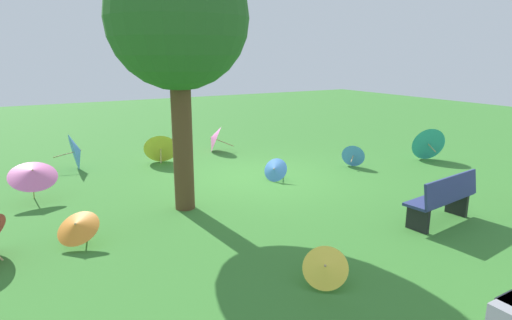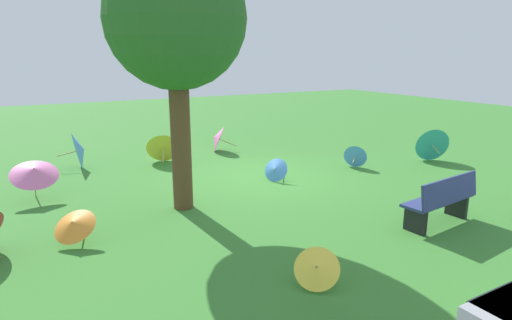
{
  "view_description": "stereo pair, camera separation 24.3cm",
  "coord_description": "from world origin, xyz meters",
  "px_view_note": "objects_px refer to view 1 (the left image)",
  "views": [
    {
      "loc": [
        5.11,
        8.7,
        2.96
      ],
      "look_at": [
        0.34,
        0.42,
        0.6
      ],
      "focal_mm": 30.29,
      "sensor_mm": 36.0,
      "label": 1
    },
    {
      "loc": [
        4.9,
        8.82,
        2.96
      ],
      "look_at": [
        0.34,
        0.42,
        0.6
      ],
      "focal_mm": 30.29,
      "sensor_mm": 36.0,
      "label": 2
    }
  ],
  "objects_px": {
    "parasol_blue_3": "(77,151)",
    "parasol_teal_1": "(427,143)",
    "parasol_orange_1": "(77,226)",
    "parasol_pink_0": "(214,138)",
    "shade_tree": "(178,21)",
    "park_bench": "(443,198)",
    "parasol_blue_2": "(275,169)",
    "parasol_yellow_2": "(325,267)",
    "parasol_pink_1": "(33,173)",
    "parasol_blue_1": "(354,155)",
    "parasol_yellow_0": "(161,147)"
  },
  "relations": [
    {
      "from": "parasol_pink_1",
      "to": "parasol_blue_3",
      "type": "xyz_separation_m",
      "value": [
        -1.16,
        -2.35,
        -0.13
      ]
    },
    {
      "from": "shade_tree",
      "to": "parasol_orange_1",
      "type": "bearing_deg",
      "value": 21.62
    },
    {
      "from": "park_bench",
      "to": "parasol_orange_1",
      "type": "xyz_separation_m",
      "value": [
        5.79,
        -2.21,
        -0.12
      ]
    },
    {
      "from": "parasol_yellow_0",
      "to": "parasol_teal_1",
      "type": "bearing_deg",
      "value": 153.09
    },
    {
      "from": "parasol_yellow_0",
      "to": "parasol_blue_2",
      "type": "xyz_separation_m",
      "value": [
        -1.8,
        3.05,
        -0.17
      ]
    },
    {
      "from": "parasol_yellow_2",
      "to": "shade_tree",
      "type": "bearing_deg",
      "value": -82.3
    },
    {
      "from": "parasol_orange_1",
      "to": "parasol_teal_1",
      "type": "distance_m",
      "value": 9.63
    },
    {
      "from": "parasol_pink_1",
      "to": "parasol_blue_3",
      "type": "bearing_deg",
      "value": -116.17
    },
    {
      "from": "parasol_pink_0",
      "to": "parasol_blue_3",
      "type": "xyz_separation_m",
      "value": [
        3.96,
        0.15,
        0.07
      ]
    },
    {
      "from": "shade_tree",
      "to": "parasol_blue_2",
      "type": "xyz_separation_m",
      "value": [
        -2.54,
        -0.72,
        -3.24
      ]
    },
    {
      "from": "parasol_orange_1",
      "to": "parasol_yellow_2",
      "type": "relative_size",
      "value": 1.18
    },
    {
      "from": "parasol_blue_1",
      "to": "parasol_teal_1",
      "type": "height_order",
      "value": "parasol_teal_1"
    },
    {
      "from": "parasol_orange_1",
      "to": "parasol_blue_2",
      "type": "relative_size",
      "value": 1.32
    },
    {
      "from": "shade_tree",
      "to": "parasol_blue_1",
      "type": "relative_size",
      "value": 7.47
    },
    {
      "from": "parasol_orange_1",
      "to": "parasol_pink_0",
      "type": "xyz_separation_m",
      "value": [
        -4.68,
        -5.16,
        0.07
      ]
    },
    {
      "from": "parasol_orange_1",
      "to": "parasol_yellow_2",
      "type": "bearing_deg",
      "value": 131.9
    },
    {
      "from": "park_bench",
      "to": "parasol_orange_1",
      "type": "distance_m",
      "value": 6.19
    },
    {
      "from": "park_bench",
      "to": "shade_tree",
      "type": "height_order",
      "value": "shade_tree"
    },
    {
      "from": "parasol_blue_3",
      "to": "parasol_teal_1",
      "type": "xyz_separation_m",
      "value": [
        -8.83,
        3.82,
        -0.0
      ]
    },
    {
      "from": "shade_tree",
      "to": "parasol_blue_3",
      "type": "height_order",
      "value": "shade_tree"
    },
    {
      "from": "parasol_orange_1",
      "to": "parasol_blue_2",
      "type": "xyz_separation_m",
      "value": [
        -4.63,
        -1.55,
        -0.07
      ]
    },
    {
      "from": "parasol_pink_1",
      "to": "parasol_blue_2",
      "type": "bearing_deg",
      "value": 167.62
    },
    {
      "from": "shade_tree",
      "to": "parasol_blue_1",
      "type": "height_order",
      "value": "shade_tree"
    },
    {
      "from": "parasol_yellow_2",
      "to": "parasol_blue_3",
      "type": "distance_m",
      "value": 8.12
    },
    {
      "from": "parasol_orange_1",
      "to": "parasol_blue_1",
      "type": "relative_size",
      "value": 1.4
    },
    {
      "from": "shade_tree",
      "to": "parasol_pink_0",
      "type": "height_order",
      "value": "shade_tree"
    },
    {
      "from": "parasol_blue_2",
      "to": "parasol_blue_3",
      "type": "xyz_separation_m",
      "value": [
        3.91,
        -3.47,
        0.21
      ]
    },
    {
      "from": "parasol_pink_0",
      "to": "parasol_blue_1",
      "type": "xyz_separation_m",
      "value": [
        -2.51,
        3.52,
        -0.11
      ]
    },
    {
      "from": "park_bench",
      "to": "parasol_teal_1",
      "type": "relative_size",
      "value": 1.59
    },
    {
      "from": "parasol_orange_1",
      "to": "parasol_teal_1",
      "type": "height_order",
      "value": "parasol_teal_1"
    },
    {
      "from": "park_bench",
      "to": "parasol_orange_1",
      "type": "bearing_deg",
      "value": -20.87
    },
    {
      "from": "parasol_pink_0",
      "to": "parasol_teal_1",
      "type": "bearing_deg",
      "value": 140.78
    },
    {
      "from": "parasol_blue_3",
      "to": "parasol_blue_1",
      "type": "bearing_deg",
      "value": 152.5
    },
    {
      "from": "parasol_blue_2",
      "to": "parasol_blue_3",
      "type": "distance_m",
      "value": 5.23
    },
    {
      "from": "parasol_yellow_0",
      "to": "parasol_pink_0",
      "type": "relative_size",
      "value": 1.11
    },
    {
      "from": "parasol_orange_1",
      "to": "parasol_teal_1",
      "type": "xyz_separation_m",
      "value": [
        -9.55,
        -1.19,
        0.14
      ]
    },
    {
      "from": "parasol_yellow_2",
      "to": "parasol_blue_3",
      "type": "relative_size",
      "value": 0.79
    },
    {
      "from": "parasol_pink_0",
      "to": "parasol_blue_1",
      "type": "height_order",
      "value": "parasol_pink_0"
    },
    {
      "from": "parasol_yellow_0",
      "to": "park_bench",
      "type": "bearing_deg",
      "value": 113.49
    },
    {
      "from": "parasol_pink_0",
      "to": "parasol_orange_1",
      "type": "bearing_deg",
      "value": 47.78
    },
    {
      "from": "shade_tree",
      "to": "parasol_blue_2",
      "type": "relative_size",
      "value": 7.03
    },
    {
      "from": "park_bench",
      "to": "parasol_blue_1",
      "type": "bearing_deg",
      "value": -110.13
    },
    {
      "from": "parasol_blue_2",
      "to": "parasol_teal_1",
      "type": "relative_size",
      "value": 0.66
    },
    {
      "from": "shade_tree",
      "to": "parasol_pink_0",
      "type": "distance_m",
      "value": 5.93
    },
    {
      "from": "parasol_blue_2",
      "to": "parasol_blue_1",
      "type": "bearing_deg",
      "value": -177.87
    },
    {
      "from": "shade_tree",
      "to": "parasol_pink_1",
      "type": "distance_m",
      "value": 4.26
    },
    {
      "from": "parasol_orange_1",
      "to": "parasol_pink_1",
      "type": "relative_size",
      "value": 0.91
    },
    {
      "from": "parasol_blue_3",
      "to": "parasol_teal_1",
      "type": "bearing_deg",
      "value": 156.59
    },
    {
      "from": "parasol_pink_0",
      "to": "parasol_pink_1",
      "type": "bearing_deg",
      "value": 26.06
    },
    {
      "from": "parasol_yellow_0",
      "to": "parasol_yellow_2",
      "type": "xyz_separation_m",
      "value": [
        0.24,
        7.49,
        -0.16
      ]
    }
  ]
}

